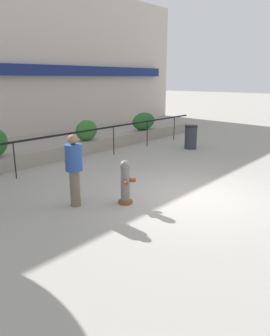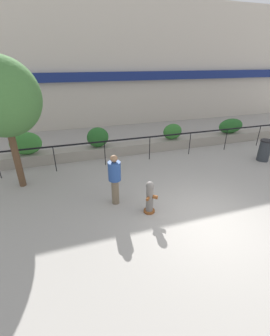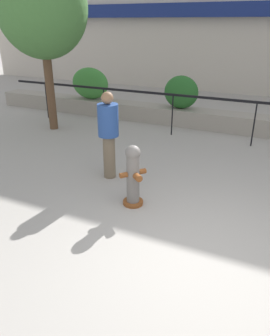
# 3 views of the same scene
# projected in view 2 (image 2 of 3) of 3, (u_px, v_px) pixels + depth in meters

# --- Properties ---
(ground_plane) EXTENTS (120.00, 120.00, 0.00)m
(ground_plane) POSITION_uv_depth(u_px,v_px,m) (208.00, 222.00, 6.66)
(ground_plane) COLOR #9E9991
(building_facade) EXTENTS (30.00, 1.36, 8.00)m
(building_facade) POSITION_uv_depth(u_px,v_px,m) (114.00, 66.00, 15.23)
(building_facade) COLOR beige
(building_facade) RESTS_ON ground
(planter_wall_low) EXTENTS (18.00, 0.70, 0.50)m
(planter_wall_low) POSITION_uv_depth(u_px,v_px,m) (142.00, 147.00, 11.71)
(planter_wall_low) COLOR gray
(planter_wall_low) RESTS_ON ground
(fence_railing_segment) EXTENTS (15.00, 0.05, 1.15)m
(fence_railing_segment) POSITION_uv_depth(u_px,v_px,m) (150.00, 139.00, 10.43)
(fence_railing_segment) COLOR black
(fence_railing_segment) RESTS_ON ground
(hedge_bush_0) EXTENTS (1.35, 0.56, 1.03)m
(hedge_bush_0) POSITION_uv_depth(u_px,v_px,m) (26.00, 143.00, 9.90)
(hedge_bush_0) COLOR #387F33
(hedge_bush_0) RESTS_ON planter_wall_low
(hedge_bush_1) EXTENTS (1.04, 0.62, 0.97)m
(hedge_bush_1) POSITION_uv_depth(u_px,v_px,m) (98.00, 137.00, 10.77)
(hedge_bush_1) COLOR #235B23
(hedge_bush_1) RESTS_ON planter_wall_low
(hedge_bush_2) EXTENTS (1.04, 0.56, 0.83)m
(hedge_bush_2) POSITION_uv_depth(u_px,v_px,m) (172.00, 132.00, 11.88)
(hedge_bush_2) COLOR #2D6B28
(hedge_bush_2) RESTS_ON planter_wall_low
(hedge_bush_3) EXTENTS (1.55, 0.61, 0.84)m
(hedge_bush_3) POSITION_uv_depth(u_px,v_px,m) (231.00, 126.00, 12.89)
(hedge_bush_3) COLOR #235B23
(hedge_bush_3) RESTS_ON planter_wall_low
(fire_hydrant) EXTENTS (0.50, 0.50, 1.08)m
(fire_hydrant) POSITION_uv_depth(u_px,v_px,m) (150.00, 197.00, 6.86)
(fire_hydrant) COLOR brown
(fire_hydrant) RESTS_ON ground
(street_tree) EXTENTS (2.45, 2.21, 4.53)m
(street_tree) POSITION_uv_depth(u_px,v_px,m) (2.00, 98.00, 7.20)
(street_tree) COLOR brown
(street_tree) RESTS_ON ground
(pedestrian) EXTENTS (0.48, 0.48, 1.73)m
(pedestrian) POSITION_uv_depth(u_px,v_px,m) (115.00, 177.00, 7.11)
(pedestrian) COLOR brown
(pedestrian) RESTS_ON ground
(trash_bin) EXTENTS (0.55, 0.55, 1.01)m
(trash_bin) POSITION_uv_depth(u_px,v_px,m) (265.00, 150.00, 10.53)
(trash_bin) COLOR #2D3338
(trash_bin) RESTS_ON ground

